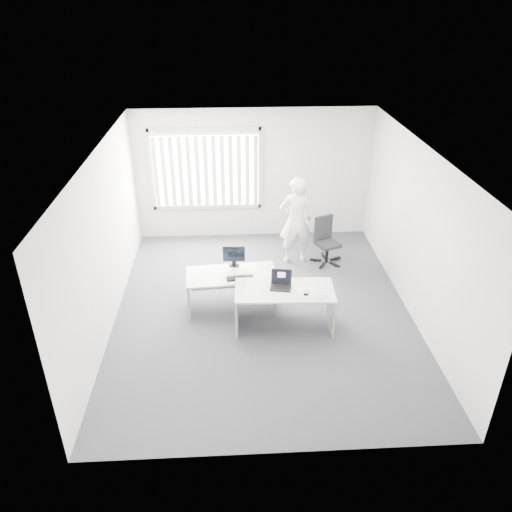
{
  "coord_description": "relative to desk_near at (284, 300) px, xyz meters",
  "views": [
    {
      "loc": [
        -0.52,
        -7.1,
        4.93
      ],
      "look_at": [
        -0.11,
        0.15,
        0.99
      ],
      "focal_mm": 35.0,
      "sensor_mm": 36.0,
      "label": 1
    }
  ],
  "objects": [
    {
      "name": "laptop",
      "position": [
        -0.06,
        0.04,
        0.33
      ],
      "size": [
        0.38,
        0.35,
        0.26
      ],
      "primitive_type": null,
      "rotation": [
        0.0,
        0.0,
        -0.18
      ],
      "color": "black",
      "rests_on": "desk_near"
    },
    {
      "name": "window",
      "position": [
        -1.31,
        3.44,
        1.04
      ],
      "size": [
        2.32,
        0.06,
        1.76
      ],
      "primitive_type": "cube",
      "color": "#B4B4AF",
      "rests_on": "wall_back"
    },
    {
      "name": "person",
      "position": [
        0.45,
        2.21,
        0.38
      ],
      "size": [
        0.69,
        0.49,
        1.79
      ],
      "primitive_type": "imported",
      "rotation": [
        0.0,
        0.0,
        3.23
      ],
      "color": "silver",
      "rests_on": "ground"
    },
    {
      "name": "blinds",
      "position": [
        -1.31,
        3.38,
        1.01
      ],
      "size": [
        2.2,
        0.1,
        1.5
      ],
      "primitive_type": null,
      "color": "white",
      "rests_on": "wall_back"
    },
    {
      "name": "desk_far",
      "position": [
        -0.83,
        0.58,
        -0.02
      ],
      "size": [
        1.55,
        0.82,
        0.69
      ],
      "rotation": [
        0.0,
        0.0,
        0.08
      ],
      "color": "silver",
      "rests_on": "ground"
    },
    {
      "name": "keyboard",
      "position": [
        -0.69,
        0.42,
        0.18
      ],
      "size": [
        0.46,
        0.2,
        0.02
      ],
      "primitive_type": "cube",
      "rotation": [
        0.0,
        0.0,
        0.13
      ],
      "color": "black",
      "rests_on": "desk_far"
    },
    {
      "name": "wall_left",
      "position": [
        -2.81,
        0.48,
        0.89
      ],
      "size": [
        0.02,
        6.0,
        2.8
      ],
      "primitive_type": "cube",
      "color": "silver",
      "rests_on": "ground"
    },
    {
      "name": "ground",
      "position": [
        -0.31,
        0.48,
        -0.51
      ],
      "size": [
        6.0,
        6.0,
        0.0
      ],
      "primitive_type": "plane",
      "color": "#46474D",
      "rests_on": "ground"
    },
    {
      "name": "desk_near",
      "position": [
        0.0,
        0.0,
        0.0
      ],
      "size": [
        1.6,
        0.8,
        0.71
      ],
      "rotation": [
        0.0,
        0.0,
        -0.04
      ],
      "color": "silver",
      "rests_on": "ground"
    },
    {
      "name": "wall_back",
      "position": [
        -0.31,
        3.48,
        0.89
      ],
      "size": [
        5.0,
        0.02,
        2.8
      ],
      "primitive_type": "cube",
      "color": "silver",
      "rests_on": "ground"
    },
    {
      "name": "mouse",
      "position": [
        0.32,
        -0.14,
        0.22
      ],
      "size": [
        0.09,
        0.12,
        0.05
      ],
      "primitive_type": null,
      "rotation": [
        0.0,
        0.0,
        -0.21
      ],
      "color": "silver",
      "rests_on": "paper_sheet"
    },
    {
      "name": "paper_sheet",
      "position": [
        0.34,
        -0.08,
        0.2
      ],
      "size": [
        0.34,
        0.3,
        0.0
      ],
      "primitive_type": "cube",
      "rotation": [
        0.0,
        0.0,
        0.4
      ],
      "color": "white",
      "rests_on": "desk_near"
    },
    {
      "name": "wall_front",
      "position": [
        -0.31,
        -2.52,
        0.89
      ],
      "size": [
        5.0,
        0.02,
        2.8
      ],
      "primitive_type": "cube",
      "color": "silver",
      "rests_on": "ground"
    },
    {
      "name": "ceiling",
      "position": [
        -0.31,
        0.48,
        2.29
      ],
      "size": [
        5.0,
        6.0,
        0.02
      ],
      "primitive_type": "cube",
      "color": "white",
      "rests_on": "wall_back"
    },
    {
      "name": "monitor",
      "position": [
        -0.78,
        0.85,
        0.36
      ],
      "size": [
        0.38,
        0.13,
        0.38
      ],
      "primitive_type": null,
      "rotation": [
        0.0,
        0.0,
        -0.04
      ],
      "color": "black",
      "rests_on": "desk_far"
    },
    {
      "name": "wall_right",
      "position": [
        2.19,
        0.48,
        0.89
      ],
      "size": [
        0.02,
        6.0,
        2.8
      ],
      "primitive_type": "cube",
      "color": "silver",
      "rests_on": "ground"
    },
    {
      "name": "office_chair",
      "position": [
        1.08,
        2.14,
        -0.22
      ],
      "size": [
        0.71,
        0.71,
        0.95
      ],
      "rotation": [
        0.0,
        0.0,
        0.39
      ],
      "color": "black",
      "rests_on": "ground"
    },
    {
      "name": "booklet",
      "position": [
        0.58,
        -0.31,
        0.2
      ],
      "size": [
        0.16,
        0.22,
        0.01
      ],
      "primitive_type": "cube",
      "rotation": [
        0.0,
        0.0,
        0.09
      ],
      "color": "white",
      "rests_on": "desk_near"
    }
  ]
}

